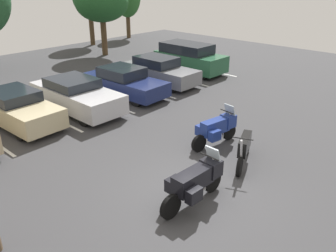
% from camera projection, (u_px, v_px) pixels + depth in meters
% --- Properties ---
extents(ground, '(44.00, 44.00, 0.10)m').
position_uv_depth(ground, '(192.00, 194.00, 10.03)').
color(ground, '#38383A').
extents(motorcycle_touring, '(2.36, 0.98, 1.43)m').
position_uv_depth(motorcycle_touring, '(196.00, 180.00, 9.31)').
color(motorcycle_touring, black).
rests_on(motorcycle_touring, ground).
extents(motorcycle_second, '(2.00, 0.96, 1.26)m').
position_uv_depth(motorcycle_second, '(244.00, 148.00, 11.23)').
color(motorcycle_second, black).
rests_on(motorcycle_second, ground).
extents(motorcycle_third, '(2.13, 0.95, 1.41)m').
position_uv_depth(motorcycle_third, '(217.00, 128.00, 12.52)').
color(motorcycle_third, black).
rests_on(motorcycle_third, ground).
extents(parking_stripes, '(24.75, 4.93, 0.01)m').
position_uv_depth(parking_stripes, '(20.00, 125.00, 14.38)').
color(parking_stripes, silver).
rests_on(parking_stripes, ground).
extents(car_champagne, '(1.95, 4.86, 1.40)m').
position_uv_depth(car_champagne, '(15.00, 108.00, 14.33)').
color(car_champagne, '#C1B289').
rests_on(car_champagne, ground).
extents(car_silver, '(1.91, 4.85, 1.46)m').
position_uv_depth(car_silver, '(76.00, 95.00, 15.65)').
color(car_silver, '#B7B7BC').
rests_on(car_silver, ground).
extents(car_navy, '(2.02, 4.76, 1.42)m').
position_uv_depth(car_navy, '(124.00, 82.00, 17.68)').
color(car_navy, navy).
rests_on(car_navy, ground).
extents(car_grey, '(1.82, 4.66, 1.48)m').
position_uv_depth(car_grey, '(159.00, 71.00, 19.56)').
color(car_grey, slate).
rests_on(car_grey, ground).
extents(car_green, '(1.98, 4.47, 1.77)m').
position_uv_depth(car_green, '(189.00, 58.00, 21.70)').
color(car_green, '#235638').
rests_on(car_green, ground).
extents(tree_far_left, '(3.84, 3.84, 5.21)m').
position_uv_depth(tree_far_left, '(102.00, 2.00, 25.19)').
color(tree_far_left, '#4C3823').
rests_on(tree_far_left, ground).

